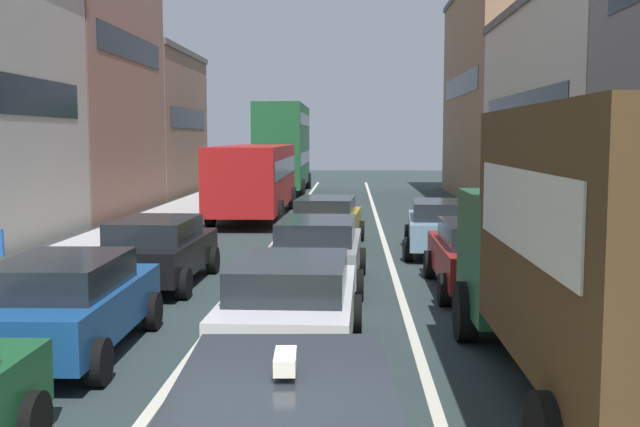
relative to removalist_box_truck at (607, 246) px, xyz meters
name	(u,v)px	position (x,y,z in m)	size (l,w,h in m)	color
sidewalk_left	(125,235)	(-10.40, 15.34, -1.90)	(2.60, 64.00, 0.14)	#B8B8B8
lane_stripe_left	(278,238)	(-5.40, 15.34, -1.97)	(0.16, 60.00, 0.01)	silver
lane_stripe_right	(383,238)	(-2.00, 15.34, -1.97)	(0.16, 60.00, 0.01)	silver
building_row_right	(630,73)	(6.20, 16.91, 3.38)	(7.20, 43.90, 12.08)	#9E7556
removalist_box_truck	(607,246)	(0.00, 0.00, 0.00)	(2.71, 7.71, 3.58)	#1E5933
sedan_centre_lane_second	(291,305)	(-3.90, 1.93, -1.18)	(2.13, 4.34, 1.49)	silver
wagon_left_lane_second	(66,303)	(-7.26, 1.93, -1.18)	(2.13, 4.34, 1.49)	#194C8C
hatchback_centre_lane_third	(317,250)	(-3.75, 7.35, -1.18)	(2.18, 4.36, 1.49)	gray
sedan_left_lane_third	(157,249)	(-7.26, 7.32, -1.18)	(2.13, 4.33, 1.49)	black
coupe_centre_lane_fourth	(326,221)	(-3.75, 13.23, -1.18)	(2.30, 4.41, 1.49)	#B29319
sedan_right_lane_behind_truck	(481,254)	(-0.30, 6.92, -1.18)	(2.07, 4.30, 1.49)	#A51E1E
wagon_right_lane_far	(442,225)	(-0.50, 12.14, -1.18)	(2.29, 4.41, 1.49)	#759EB7
bus_mid_queue_primary	(255,174)	(-6.90, 21.37, -0.21)	(2.86, 10.52, 2.90)	#B21919
bus_far_queue_secondary	(284,144)	(-6.95, 35.01, 0.86)	(2.87, 10.52, 5.06)	#1E6033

